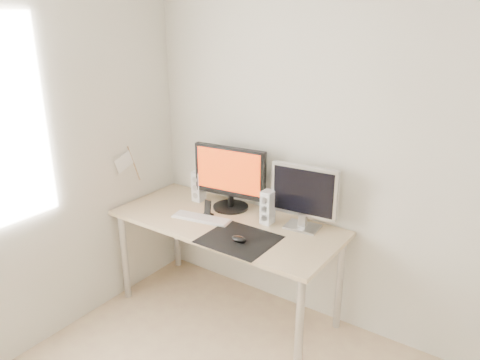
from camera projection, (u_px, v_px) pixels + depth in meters
The scene contains 11 objects.
wall_back at pixel (385, 159), 2.83m from camera, with size 3.50×3.50×0.00m, color silver.
mousepad at pixel (239, 239), 2.96m from camera, with size 0.45×0.40×0.00m, color black.
mouse at pixel (239, 239), 2.92m from camera, with size 0.10×0.06×0.04m, color black.
desk at pixel (226, 231), 3.24m from camera, with size 1.60×0.70×0.73m.
main_monitor at pixel (230, 176), 3.33m from camera, with size 0.55×0.29×0.47m.
second_monitor at pixel (304, 194), 3.03m from camera, with size 0.45×0.18×0.43m.
speaker_left at pixel (199, 186), 3.52m from camera, with size 0.07×0.09×0.23m.
speaker_right at pixel (268, 207), 3.14m from camera, with size 0.07×0.09×0.23m.
keyboard at pixel (202, 218), 3.24m from camera, with size 0.43×0.20×0.02m.
phone_dock at pixel (208, 211), 3.28m from camera, with size 0.07×0.06×0.12m.
pennant at pixel (127, 162), 3.42m from camera, with size 0.01×0.23×0.29m.
Camera 1 is at (0.81, -0.97, 2.10)m, focal length 35.00 mm.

